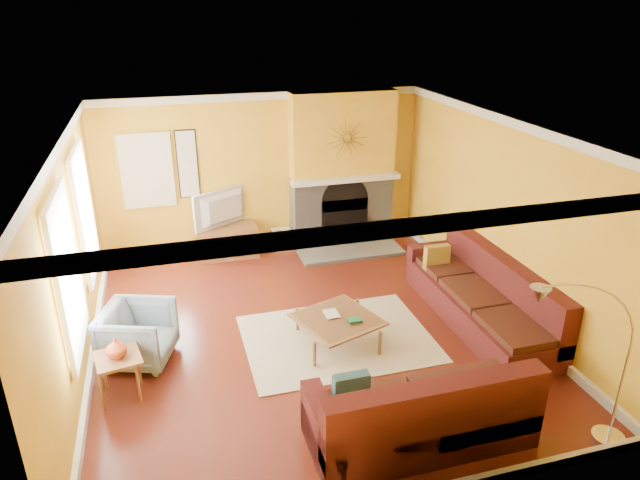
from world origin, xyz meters
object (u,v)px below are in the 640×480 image
object	(u,v)px
side_table	(121,376)
arc_lamp	(581,371)
sectional_sofa	(412,321)
coffee_table	(337,330)
media_console	(228,242)
armchair	(138,335)

from	to	relation	value
side_table	arc_lamp	world-z (taller)	arc_lamp
side_table	sectional_sofa	bearing A→B (deg)	-1.69
coffee_table	media_console	size ratio (longest dim) A/B	0.93
media_console	side_table	xyz separation A→B (m)	(-1.63, -3.43, -0.02)
sectional_sofa	armchair	size ratio (longest dim) A/B	4.67
media_console	armchair	size ratio (longest dim) A/B	1.25
arc_lamp	media_console	bearing A→B (deg)	115.10
coffee_table	media_console	world-z (taller)	media_console
sectional_sofa	media_console	xyz separation A→B (m)	(-1.81, 3.53, -0.18)
media_console	armchair	distance (m)	3.13
side_table	coffee_table	bearing A→B (deg)	7.83
sectional_sofa	media_console	size ratio (longest dim) A/B	3.74
side_table	media_console	bearing A→B (deg)	64.64
side_table	armchair	bearing A→B (deg)	73.79
coffee_table	arc_lamp	xyz separation A→B (m)	(1.58, -2.43, 0.76)
coffee_table	media_console	distance (m)	3.23
armchair	side_table	xyz separation A→B (m)	(-0.19, -0.66, -0.11)
side_table	arc_lamp	xyz separation A→B (m)	(4.20, -2.07, 0.68)
sectional_sofa	side_table	distance (m)	3.44
sectional_sofa	arc_lamp	distance (m)	2.17
sectional_sofa	armchair	distance (m)	3.33
side_table	arc_lamp	distance (m)	4.73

